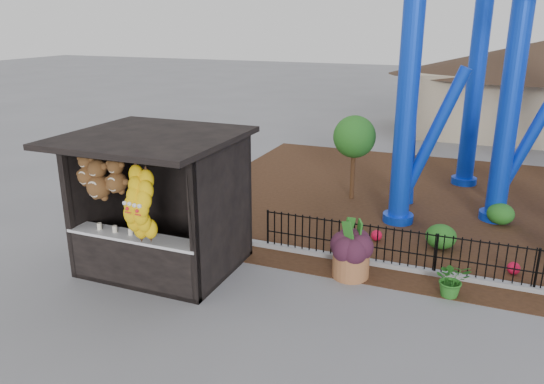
% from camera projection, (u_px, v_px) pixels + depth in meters
% --- Properties ---
extents(ground, '(120.00, 120.00, 0.00)m').
position_uv_depth(ground, '(265.00, 317.00, 10.13)').
color(ground, slate).
rests_on(ground, ground).
extents(mulch_bed, '(18.00, 12.00, 0.02)m').
position_uv_depth(mulch_bed, '(494.00, 210.00, 15.73)').
color(mulch_bed, '#331E11').
rests_on(mulch_bed, ground).
extents(curb, '(18.00, 0.18, 0.12)m').
position_uv_depth(curb, '(492.00, 283.00, 11.31)').
color(curb, gray).
rests_on(curb, ground).
extents(prize_booth, '(3.50, 3.40, 3.12)m').
position_uv_depth(prize_booth, '(154.00, 207.00, 11.51)').
color(prize_booth, black).
rests_on(prize_booth, ground).
extents(picket_fence, '(12.20, 0.06, 1.00)m').
position_uv_depth(picket_fence, '(542.00, 271.00, 10.85)').
color(picket_fence, black).
rests_on(picket_fence, ground).
extents(terracotta_planter, '(0.83, 0.83, 0.61)m').
position_uv_depth(terracotta_planter, '(351.00, 264.00, 11.62)').
color(terracotta_planter, '#9B5F38').
rests_on(terracotta_planter, ground).
extents(planter_foliage, '(0.70, 0.70, 0.64)m').
position_uv_depth(planter_foliage, '(352.00, 237.00, 11.43)').
color(planter_foliage, '#321423').
rests_on(planter_foliage, terracotta_planter).
extents(potted_plant, '(0.83, 0.77, 0.77)m').
position_uv_depth(potted_plant, '(452.00, 279.00, 10.77)').
color(potted_plant, '#194E17').
rests_on(potted_plant, ground).
extents(landscaping, '(7.74, 3.68, 0.61)m').
position_uv_depth(landscaping, '(544.00, 238.00, 13.04)').
color(landscaping, '#205A1A').
rests_on(landscaping, mulch_bed).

